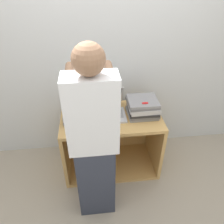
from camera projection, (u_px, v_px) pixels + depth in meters
ground_plane at (114, 184)px, 2.51m from camera, size 12.00×12.00×0.00m
wall_back at (107, 61)px, 2.41m from camera, size 8.00×0.05×2.40m
cart at (110, 138)px, 2.61m from camera, size 1.08×0.61×0.74m
laptop_open at (110, 109)px, 2.37m from camera, size 0.31×0.41×0.27m
laptop_stack_left at (79, 114)px, 2.28m from camera, size 0.33×0.30×0.11m
laptop_stack_right at (143, 107)px, 2.32m from camera, size 0.33×0.30×0.18m
person at (94, 144)px, 1.81m from camera, size 0.40×0.53×1.71m
inventory_tag at (145, 103)px, 2.21m from camera, size 0.06×0.02×0.01m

